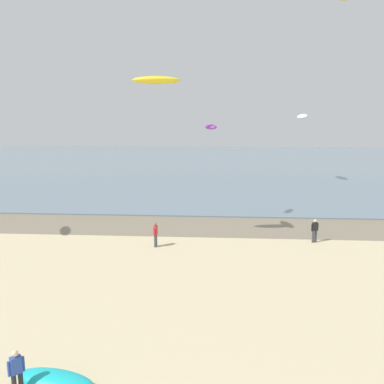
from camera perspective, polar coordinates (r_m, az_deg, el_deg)
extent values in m
cube|color=#7A6D59|center=(35.82, -3.43, -4.43)|extent=(120.00, 6.15, 0.01)
cube|color=slate|center=(73.07, 0.31, 3.59)|extent=(160.00, 70.00, 0.10)
cylinder|color=#383842|center=(32.63, 15.93, -5.62)|extent=(0.16, 0.16, 0.88)
cylinder|color=#383842|center=(32.51, 15.60, -5.66)|extent=(0.16, 0.16, 0.88)
cube|color=black|center=(32.37, 15.83, -4.38)|extent=(0.41, 0.33, 0.60)
sphere|color=beige|center=(32.26, 15.87, -3.66)|extent=(0.22, 0.22, 0.22)
cylinder|color=black|center=(32.51, 16.19, -4.43)|extent=(0.09, 0.09, 0.52)
cylinder|color=black|center=(32.26, 15.47, -4.51)|extent=(0.09, 0.09, 0.52)
cylinder|color=#232328|center=(16.95, -21.53, -22.37)|extent=(0.16, 0.16, 0.88)
cube|color=#2D4CA5|center=(16.54, -22.11, -20.30)|extent=(0.41, 0.41, 0.60)
sphere|color=beige|center=(16.33, -22.22, -19.03)|extent=(0.22, 0.22, 0.22)
cylinder|color=#2D4CA5|center=(16.51, -22.94, -20.63)|extent=(0.09, 0.09, 0.52)
cylinder|color=#2D4CA5|center=(16.62, -21.26, -20.27)|extent=(0.09, 0.09, 0.52)
cylinder|color=#4C4C56|center=(30.41, -4.87, -6.44)|extent=(0.16, 0.16, 0.88)
cylinder|color=#4C4C56|center=(30.61, -4.74, -6.32)|extent=(0.16, 0.16, 0.88)
cube|color=red|center=(30.30, -4.83, -5.04)|extent=(0.28, 0.40, 0.60)
sphere|color=brown|center=(30.18, -4.84, -4.28)|extent=(0.22, 0.22, 0.22)
cylinder|color=red|center=(30.10, -4.98, -5.26)|extent=(0.09, 0.09, 0.52)
cylinder|color=red|center=(30.53, -4.68, -5.01)|extent=(0.09, 0.09, 0.52)
ellipsoid|color=#19B2B7|center=(17.01, -17.54, -22.55)|extent=(3.11, 1.64, 0.59)
ellipsoid|color=yellow|center=(29.71, -4.71, 14.43)|extent=(3.30, 1.47, 0.62)
ellipsoid|color=white|center=(56.52, 14.27, 9.59)|extent=(1.48, 3.41, 0.88)
ellipsoid|color=purple|center=(31.47, 2.48, 8.53)|extent=(1.28, 2.34, 0.41)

